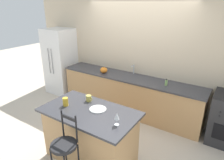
% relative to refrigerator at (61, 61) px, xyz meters
% --- Properties ---
extents(ground_plane, '(18.00, 18.00, 0.00)m').
position_rel_refrigerator_xyz_m(ground_plane, '(2.17, -0.33, -0.91)').
color(ground_plane, beige).
extents(wall_back, '(6.00, 0.07, 2.70)m').
position_rel_refrigerator_xyz_m(wall_back, '(2.17, 0.36, 0.44)').
color(wall_back, beige).
rests_on(wall_back, ground_plane).
extents(back_counter, '(3.41, 0.67, 0.89)m').
position_rel_refrigerator_xyz_m(back_counter, '(2.17, 0.04, -0.46)').
color(back_counter, tan).
rests_on(back_counter, ground_plane).
extents(sink_faucet, '(0.02, 0.13, 0.22)m').
position_rel_refrigerator_xyz_m(sink_faucet, '(2.17, 0.24, 0.12)').
color(sink_faucet, '#ADAFB5').
rests_on(sink_faucet, back_counter).
extents(kitchen_island, '(1.51, 0.86, 0.90)m').
position_rel_refrigerator_xyz_m(kitchen_island, '(2.41, -1.68, -0.45)').
color(kitchen_island, tan).
rests_on(kitchen_island, ground_plane).
extents(refrigerator, '(0.75, 0.70, 1.82)m').
position_rel_refrigerator_xyz_m(refrigerator, '(0.00, 0.00, 0.00)').
color(refrigerator, white).
rests_on(refrigerator, ground_plane).
extents(bar_stool_near, '(0.35, 0.35, 1.14)m').
position_rel_refrigerator_xyz_m(bar_stool_near, '(2.48, -2.30, -0.31)').
color(bar_stool_near, black).
rests_on(bar_stool_near, ground_plane).
extents(dinner_plate, '(0.27, 0.27, 0.02)m').
position_rel_refrigerator_xyz_m(dinner_plate, '(2.49, -1.57, 0.00)').
color(dinner_plate, white).
rests_on(dinner_plate, kitchen_island).
extents(wine_glass, '(0.07, 0.07, 0.19)m').
position_rel_refrigerator_xyz_m(wine_glass, '(2.96, -1.76, 0.13)').
color(wine_glass, white).
rests_on(wine_glass, kitchen_island).
extents(coffee_mug, '(0.13, 0.09, 0.10)m').
position_rel_refrigerator_xyz_m(coffee_mug, '(2.19, -1.43, 0.05)').
color(coffee_mug, '#C1B251').
rests_on(coffee_mug, kitchen_island).
extents(tumbler_cup, '(0.09, 0.09, 0.14)m').
position_rel_refrigerator_xyz_m(tumbler_cup, '(1.98, -1.75, 0.06)').
color(tumbler_cup, gold).
rests_on(tumbler_cup, kitchen_island).
extents(pumpkin_decoration, '(0.17, 0.17, 0.16)m').
position_rel_refrigerator_xyz_m(pumpkin_decoration, '(1.55, -0.08, 0.05)').
color(pumpkin_decoration, orange).
rests_on(pumpkin_decoration, back_counter).
extents(soap_bottle, '(0.05, 0.05, 0.14)m').
position_rel_refrigerator_xyz_m(soap_bottle, '(3.05, -0.02, 0.04)').
color(soap_bottle, '#89B260').
rests_on(soap_bottle, back_counter).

